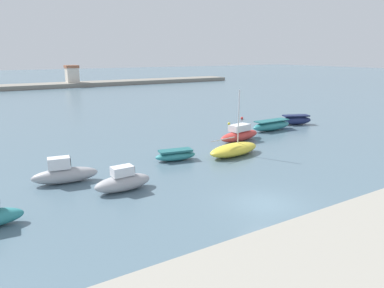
% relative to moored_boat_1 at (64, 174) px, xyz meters
% --- Properties ---
extents(ground_plane, '(400.00, 400.00, 0.00)m').
position_rel_moored_boat_1_xyz_m(ground_plane, '(9.35, -9.85, -0.67)').
color(ground_plane, slate).
extents(moored_boat_1, '(4.53, 1.95, 1.86)m').
position_rel_moored_boat_1_xyz_m(moored_boat_1, '(0.00, 0.00, 0.00)').
color(moored_boat_1, '#9E9EA3').
rests_on(moored_boat_1, ground).
extents(moored_boat_2, '(3.84, 1.61, 1.65)m').
position_rel_moored_boat_1_xyz_m(moored_boat_2, '(2.95, -3.41, -0.06)').
color(moored_boat_2, '#9E9EA3').
rests_on(moored_boat_2, ground).
extents(moored_boat_3, '(3.64, 1.87, 0.91)m').
position_rel_moored_boat_1_xyz_m(moored_boat_3, '(9.10, 0.67, -0.23)').
color(moored_boat_3, teal).
rests_on(moored_boat_3, ground).
extents(moored_boat_4, '(5.52, 2.72, 5.73)m').
position_rel_moored_boat_1_xyz_m(moored_boat_4, '(14.19, -0.71, -0.13)').
color(moored_boat_4, yellow).
rests_on(moored_boat_4, ground).
extents(moored_boat_5, '(5.46, 2.50, 1.69)m').
position_rel_moored_boat_1_xyz_m(moored_boat_5, '(17.99, 3.25, -0.01)').
color(moored_boat_5, '#C63833').
rests_on(moored_boat_5, ground).
extents(moored_boat_6, '(5.56, 1.75, 1.20)m').
position_rel_moored_boat_1_xyz_m(moored_boat_6, '(24.36, 5.26, -0.08)').
color(moored_boat_6, teal).
rests_on(moored_boat_6, ground).
extents(moored_boat_7, '(4.27, 2.78, 1.20)m').
position_rel_moored_boat_1_xyz_m(moored_boat_7, '(29.40, 6.22, -0.09)').
color(moored_boat_7, navy).
rests_on(moored_boat_7, ground).
extents(mooring_buoy_1, '(0.37, 0.37, 0.37)m').
position_rel_moored_boat_1_xyz_m(mooring_buoy_1, '(25.81, 12.43, -0.48)').
color(mooring_buoy_1, red).
rests_on(mooring_buoy_1, ground).
extents(mooring_buoy_3, '(0.35, 0.35, 0.35)m').
position_rel_moored_boat_1_xyz_m(mooring_buoy_3, '(21.98, 10.27, -0.49)').
color(mooring_buoy_3, yellow).
rests_on(mooring_buoy_3, ground).
extents(distant_shoreline, '(112.90, 8.06, 7.23)m').
position_rel_moored_boat_1_xyz_m(distant_shoreline, '(2.49, 74.06, 0.73)').
color(distant_shoreline, gray).
rests_on(distant_shoreline, ground).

